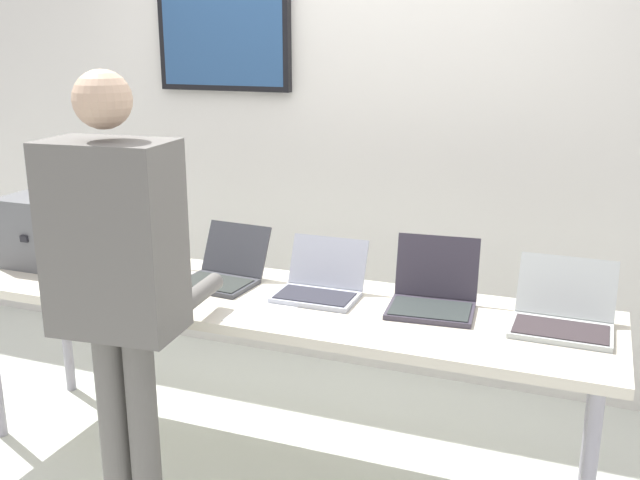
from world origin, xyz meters
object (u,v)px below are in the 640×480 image
at_px(laptop_station_3, 433,293).
at_px(person, 118,272).
at_px(laptop_station_2, 320,283).
at_px(workbench, 269,308).
at_px(equipment_box, 53,229).
at_px(laptop_station_0, 136,258).
at_px(laptop_station_4, 563,314).
at_px(laptop_station_1, 224,270).

xyz_separation_m(laptop_station_3, person, (-0.96, -0.74, 0.21)).
bearing_deg(person, laptop_station_2, 56.04).
height_order(workbench, equipment_box, equipment_box).
relative_size(laptop_station_0, laptop_station_4, 1.00).
xyz_separation_m(workbench, equipment_box, (-1.17, 0.07, 0.22)).
bearing_deg(laptop_station_1, workbench, -20.71).
xyz_separation_m(workbench, laptop_station_4, (1.17, 0.09, 0.11)).
distance_m(equipment_box, laptop_station_2, 1.37).
relative_size(equipment_box, person, 0.23).
distance_m(equipment_box, laptop_station_3, 1.84).
distance_m(laptop_station_2, person, 0.89).
xyz_separation_m(laptop_station_0, laptop_station_1, (0.46, -0.00, -0.01)).
relative_size(equipment_box, laptop_station_2, 1.15).
height_order(laptop_station_2, laptop_station_4, laptop_station_4).
xyz_separation_m(laptop_station_1, laptop_station_3, (0.94, 0.02, 0.01)).
height_order(equipment_box, laptop_station_0, equipment_box).
relative_size(laptop_station_0, laptop_station_2, 1.07).
bearing_deg(laptop_station_3, person, -142.12).
relative_size(laptop_station_1, laptop_station_2, 1.07).
height_order(equipment_box, laptop_station_1, equipment_box).
bearing_deg(workbench, person, -114.42).
height_order(workbench, person, person).
xyz_separation_m(laptop_station_1, laptop_station_2, (0.46, -0.01, -0.00)).
height_order(laptop_station_1, laptop_station_4, same).
relative_size(workbench, laptop_station_3, 7.78).
xyz_separation_m(equipment_box, laptop_station_2, (1.37, 0.02, -0.11)).
relative_size(laptop_station_0, person, 0.21).
bearing_deg(laptop_station_4, equipment_box, -179.39).
xyz_separation_m(laptop_station_1, laptop_station_4, (1.44, -0.01, 0.00)).
distance_m(workbench, laptop_station_1, 0.30).
relative_size(workbench, laptop_station_1, 7.74).
distance_m(laptop_station_2, laptop_station_3, 0.48).
bearing_deg(workbench, laptop_station_0, 172.04).
height_order(workbench, laptop_station_2, laptop_station_2).
distance_m(laptop_station_4, person, 1.63).
relative_size(equipment_box, laptop_station_4, 1.08).
xyz_separation_m(laptop_station_0, laptop_station_3, (1.40, 0.02, 0.00)).
xyz_separation_m(laptop_station_4, person, (-1.46, -0.71, 0.21)).
height_order(laptop_station_0, laptop_station_2, laptop_station_0).
height_order(laptop_station_3, laptop_station_4, laptop_station_3).
height_order(laptop_station_2, person, person).
bearing_deg(laptop_station_1, laptop_station_4, -0.27).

